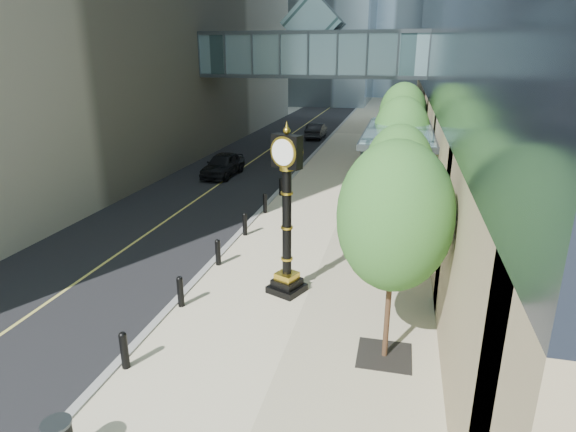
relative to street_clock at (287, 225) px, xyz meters
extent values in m
plane|color=gray|center=(-0.29, -5.90, -2.42)|extent=(320.00, 320.00, 0.00)
cube|color=black|center=(-7.29, 34.10, -2.41)|extent=(8.00, 180.00, 0.02)
cube|color=beige|center=(0.71, 34.10, -2.39)|extent=(8.00, 180.00, 0.06)
cube|color=gray|center=(-3.29, 34.10, -2.38)|extent=(0.25, 180.00, 0.07)
cube|color=slate|center=(-3.29, 22.10, 5.08)|extent=(17.00, 4.00, 3.00)
cube|color=#383F44|center=(-3.29, 22.10, 3.63)|extent=(17.00, 4.20, 0.25)
cube|color=#383F44|center=(-3.29, 22.10, 6.53)|extent=(17.00, 4.20, 0.25)
cube|color=slate|center=(-3.29, 22.10, 7.18)|extent=(4.24, 3.00, 4.24)
cube|color=#383F44|center=(3.21, 8.10, 1.78)|extent=(3.00, 8.00, 0.25)
cube|color=slate|center=(3.21, 8.10, 1.93)|extent=(2.80, 7.80, 0.06)
cylinder|color=#383F44|center=(1.91, 4.40, -0.32)|extent=(0.12, 0.12, 4.20)
cylinder|color=#383F44|center=(1.91, 11.80, -0.32)|extent=(0.12, 0.12, 4.20)
cylinder|color=black|center=(-2.99, -4.90, -1.91)|extent=(0.20, 0.20, 0.90)
cylinder|color=black|center=(-2.99, -1.70, -1.91)|extent=(0.20, 0.20, 0.90)
cylinder|color=black|center=(-2.99, 1.50, -1.91)|extent=(0.20, 0.20, 0.90)
cylinder|color=black|center=(-2.99, 4.70, -1.91)|extent=(0.20, 0.20, 0.90)
cylinder|color=black|center=(-2.99, 7.90, -1.91)|extent=(0.20, 0.20, 0.90)
cylinder|color=black|center=(-2.99, 11.10, -1.91)|extent=(0.20, 0.20, 0.90)
cube|color=black|center=(3.31, -2.90, -2.35)|extent=(1.40, 1.40, 0.02)
cylinder|color=#432A1C|center=(3.31, -2.90, -0.85)|extent=(0.14, 0.14, 3.01)
ellipsoid|color=#2D5720|center=(3.31, -2.90, 1.48)|extent=(2.76, 2.76, 3.68)
cube|color=black|center=(3.31, 3.60, -2.35)|extent=(1.40, 1.40, 0.02)
cylinder|color=#432A1C|center=(3.31, 3.60, -0.99)|extent=(0.14, 0.14, 2.74)
ellipsoid|color=#2D5720|center=(3.31, 3.60, 1.13)|extent=(2.51, 2.51, 3.35)
cube|color=black|center=(3.31, 10.10, -2.35)|extent=(1.40, 1.40, 0.02)
cylinder|color=#432A1C|center=(3.31, 10.10, -0.87)|extent=(0.14, 0.14, 2.98)
ellipsoid|color=#2D5720|center=(3.31, 10.10, 1.44)|extent=(2.73, 2.73, 3.64)
cube|color=black|center=(3.31, 16.60, -2.35)|extent=(1.40, 1.40, 0.02)
cylinder|color=#432A1C|center=(3.31, 16.60, -0.79)|extent=(0.14, 0.14, 3.14)
ellipsoid|color=#2D5720|center=(3.31, 16.60, 1.64)|extent=(2.88, 2.88, 3.83)
cube|color=black|center=(3.31, 23.10, -2.35)|extent=(1.40, 1.40, 0.02)
cylinder|color=#432A1C|center=(3.31, 23.10, -1.04)|extent=(0.14, 0.14, 2.64)
ellipsoid|color=#2D5720|center=(3.31, 23.10, 1.00)|extent=(2.42, 2.42, 3.22)
cube|color=black|center=(0.00, 0.00, -2.24)|extent=(1.34, 1.34, 0.23)
cube|color=black|center=(0.00, 0.00, -2.02)|extent=(1.04, 1.04, 0.23)
cube|color=gold|center=(0.00, 0.00, -1.79)|extent=(0.82, 0.82, 0.23)
cylinder|color=black|center=(0.00, 0.00, 0.08)|extent=(0.29, 0.29, 3.51)
cube|color=black|center=(0.00, 0.00, 2.34)|extent=(1.02, 0.70, 1.02)
cylinder|color=white|center=(0.00, 0.20, 2.34)|extent=(0.74, 0.36, 0.79)
cylinder|color=white|center=(0.00, -0.20, 2.34)|extent=(0.74, 0.36, 0.79)
sphere|color=gold|center=(0.00, 0.00, 2.97)|extent=(0.23, 0.23, 0.23)
imported|color=#B9B3AA|center=(4.21, 8.11, -1.58)|extent=(0.62, 0.46, 1.55)
imported|color=black|center=(-7.78, 14.81, -1.65)|extent=(1.89, 4.41, 1.48)
imported|color=black|center=(-4.51, 30.91, -1.71)|extent=(1.48, 4.19, 1.38)
camera|label=1|loc=(3.32, -13.94, 5.12)|focal=30.00mm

